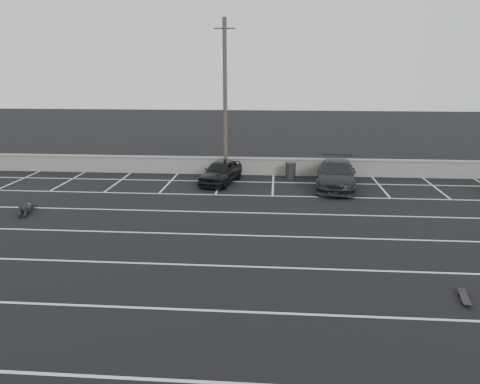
# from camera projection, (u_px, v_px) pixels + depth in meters

# --- Properties ---
(ground) EXTENTS (120.00, 120.00, 0.00)m
(ground) POSITION_uv_depth(u_px,v_px,m) (240.00, 266.00, 15.63)
(ground) COLOR black
(ground) RESTS_ON ground
(seawall) EXTENTS (50.00, 0.45, 1.06)m
(seawall) POSITION_uv_depth(u_px,v_px,m) (257.00, 166.00, 28.98)
(seawall) COLOR gray
(seawall) RESTS_ON ground
(stall_lines) EXTENTS (36.00, 20.05, 0.01)m
(stall_lines) POSITION_uv_depth(u_px,v_px,m) (246.00, 224.00, 19.88)
(stall_lines) COLOR silver
(stall_lines) RESTS_ON ground
(car_left) EXTENTS (2.46, 4.21, 1.34)m
(car_left) POSITION_uv_depth(u_px,v_px,m) (221.00, 172.00, 26.78)
(car_left) COLOR black
(car_left) RESTS_ON ground
(car_right) EXTENTS (2.71, 5.35, 1.49)m
(car_right) POSITION_uv_depth(u_px,v_px,m) (336.00, 174.00, 25.76)
(car_right) COLOR black
(car_right) RESTS_ON ground
(utility_pole) EXTENTS (1.23, 0.25, 9.19)m
(utility_pole) POSITION_uv_depth(u_px,v_px,m) (225.00, 99.00, 27.30)
(utility_pole) COLOR #4C4238
(utility_pole) RESTS_ON ground
(trash_bin) EXTENTS (0.88, 0.88, 1.01)m
(trash_bin) POSITION_uv_depth(u_px,v_px,m) (291.00, 171.00, 27.70)
(trash_bin) COLOR black
(trash_bin) RESTS_ON ground
(person) EXTENTS (2.22, 2.79, 0.45)m
(person) POSITION_uv_depth(u_px,v_px,m) (27.00, 206.00, 21.65)
(person) COLOR black
(person) RESTS_ON ground
(skateboard) EXTENTS (0.38, 0.88, 0.10)m
(skateboard) POSITION_uv_depth(u_px,v_px,m) (464.00, 298.00, 13.33)
(skateboard) COLOR black
(skateboard) RESTS_ON ground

